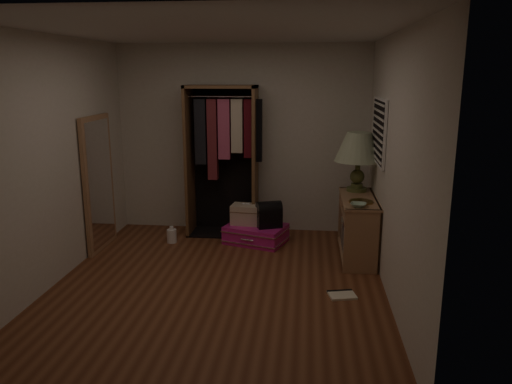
% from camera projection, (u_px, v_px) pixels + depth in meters
% --- Properties ---
extents(ground, '(4.00, 4.00, 0.00)m').
position_uv_depth(ground, '(219.00, 284.00, 5.34)').
color(ground, brown).
rests_on(ground, ground).
extents(room_walls, '(3.52, 4.02, 2.60)m').
position_uv_depth(room_walls, '(224.00, 145.00, 5.03)').
color(room_walls, beige).
rests_on(room_walls, ground).
extents(console_bookshelf, '(0.42, 1.12, 0.75)m').
position_uv_depth(console_bookshelf, '(357.00, 225.00, 6.10)').
color(console_bookshelf, '#9B6C4B').
rests_on(console_bookshelf, ground).
extents(open_wardrobe, '(1.02, 0.50, 2.05)m').
position_uv_depth(open_wardrobe, '(224.00, 148.00, 6.80)').
color(open_wardrobe, brown).
rests_on(open_wardrobe, ground).
extents(floor_mirror, '(0.06, 0.80, 1.70)m').
position_uv_depth(floor_mirror, '(99.00, 183.00, 6.29)').
color(floor_mirror, '#A87651').
rests_on(floor_mirror, ground).
extents(pink_suitcase, '(0.91, 0.77, 0.24)m').
position_uv_depth(pink_suitcase, '(256.00, 234.00, 6.65)').
color(pink_suitcase, '#CA187E').
rests_on(pink_suitcase, ground).
extents(train_case, '(0.42, 0.31, 0.28)m').
position_uv_depth(train_case, '(246.00, 214.00, 6.66)').
color(train_case, '#C1AD93').
rests_on(train_case, pink_suitcase).
extents(black_bag, '(0.37, 0.30, 0.35)m').
position_uv_depth(black_bag, '(269.00, 214.00, 6.51)').
color(black_bag, black).
rests_on(black_bag, pink_suitcase).
extents(table_lamp, '(0.60, 0.60, 0.74)m').
position_uv_depth(table_lamp, '(359.00, 148.00, 6.19)').
color(table_lamp, '#4A5328').
rests_on(table_lamp, console_bookshelf).
extents(brass_tray, '(0.30, 0.30, 0.02)m').
position_uv_depth(brass_tray, '(361.00, 202.00, 5.76)').
color(brass_tray, olive).
rests_on(brass_tray, console_bookshelf).
extents(ceramic_bowl, '(0.21, 0.21, 0.04)m').
position_uv_depth(ceramic_bowl, '(358.00, 205.00, 5.56)').
color(ceramic_bowl, '#97B598').
rests_on(ceramic_bowl, console_bookshelf).
extents(white_jug, '(0.17, 0.17, 0.22)m').
position_uv_depth(white_jug, '(172.00, 236.00, 6.64)').
color(white_jug, white).
rests_on(white_jug, ground).
extents(floor_book, '(0.31, 0.27, 0.02)m').
position_uv_depth(floor_book, '(342.00, 294.00, 5.07)').
color(floor_book, '#F4EACD').
rests_on(floor_book, ground).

